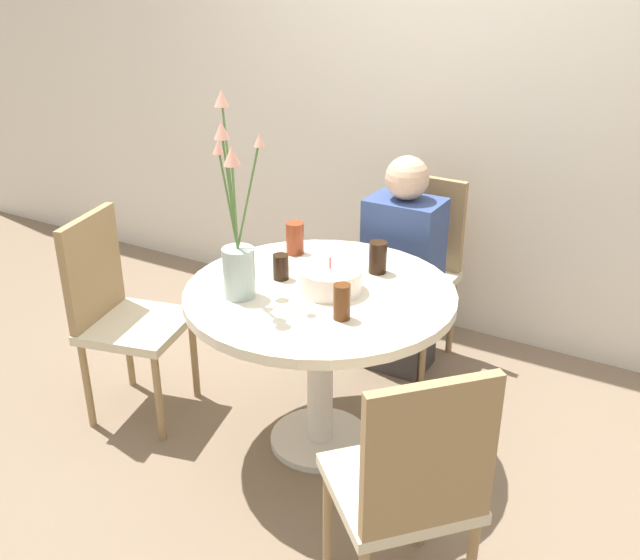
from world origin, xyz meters
TOP-DOWN VIEW (x-y plane):
  - ground_plane at (0.00, 0.00)m, footprint 16.00×16.00m
  - wall_back at (0.00, 1.29)m, footprint 8.00×0.05m
  - dining_table at (0.00, 0.00)m, footprint 1.05×1.05m
  - chair_near_front at (0.03, 0.90)m, footprint 0.41×0.41m
  - chair_right_flank at (-0.87, -0.22)m, footprint 0.48×0.48m
  - chair_left_flank at (0.66, -0.61)m, footprint 0.57×0.57m
  - birthday_cake at (0.04, 0.01)m, footprint 0.25×0.25m
  - flower_vase at (-0.23, -0.20)m, footprint 0.25×0.24m
  - side_plate at (-0.14, 0.20)m, footprint 0.17×0.17m
  - drink_glass_0 at (0.12, 0.26)m, footprint 0.07×0.07m
  - drink_glass_1 at (-0.18, 0.01)m, footprint 0.06×0.06m
  - drink_glass_2 at (-0.28, 0.26)m, footprint 0.08×0.08m
  - drink_glass_3 at (0.19, -0.17)m, footprint 0.06×0.06m
  - person_guest at (0.02, 0.74)m, footprint 0.34×0.24m

SIDE VIEW (x-z plane):
  - ground_plane at x=0.00m, z-range 0.00..0.00m
  - person_guest at x=0.02m, z-range -0.03..1.04m
  - chair_near_front at x=0.03m, z-range 0.06..0.97m
  - chair_right_flank at x=-0.87m, z-range 0.06..0.97m
  - chair_left_flank at x=0.66m, z-range 0.06..0.97m
  - dining_table at x=0.00m, z-range 0.23..0.95m
  - side_plate at x=-0.14m, z-range 0.72..0.73m
  - birthday_cake at x=0.04m, z-range 0.69..0.83m
  - drink_glass_1 at x=-0.18m, z-range 0.72..0.82m
  - drink_glass_0 at x=0.12m, z-range 0.72..0.85m
  - drink_glass_3 at x=0.19m, z-range 0.72..0.85m
  - drink_glass_2 at x=-0.28m, z-range 0.72..0.85m
  - flower_vase at x=-0.23m, z-range 0.56..1.29m
  - wall_back at x=0.00m, z-range 0.00..2.60m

